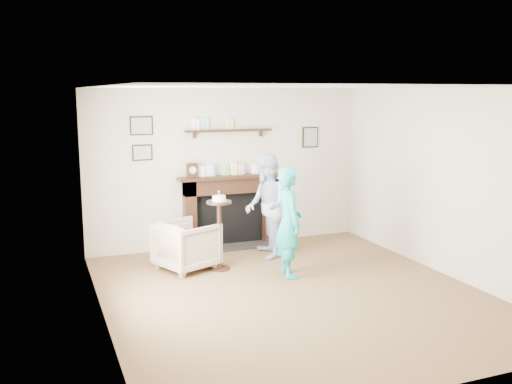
% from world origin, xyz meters
% --- Properties ---
extents(ground, '(5.00, 5.00, 0.00)m').
position_xyz_m(ground, '(0.00, 0.00, 0.00)').
color(ground, brown).
rests_on(ground, ground).
extents(room_shell, '(4.54, 5.02, 2.52)m').
position_xyz_m(room_shell, '(-0.00, 0.69, 1.62)').
color(room_shell, beige).
rests_on(room_shell, ground).
extents(armchair, '(0.97, 0.96, 0.68)m').
position_xyz_m(armchair, '(-0.96, 1.46, 0.00)').
color(armchair, '#C6AA93').
rests_on(armchair, ground).
extents(man, '(0.73, 0.86, 1.55)m').
position_xyz_m(man, '(0.30, 1.61, 0.00)').
color(man, silver).
rests_on(man, ground).
extents(woman, '(0.41, 0.57, 1.48)m').
position_xyz_m(woman, '(0.23, 0.66, 0.00)').
color(woman, '#21BFBD').
rests_on(woman, ground).
extents(pedestal_table, '(0.35, 0.35, 1.11)m').
position_xyz_m(pedestal_table, '(-0.54, 1.27, 0.68)').
color(pedestal_table, black).
rests_on(pedestal_table, ground).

